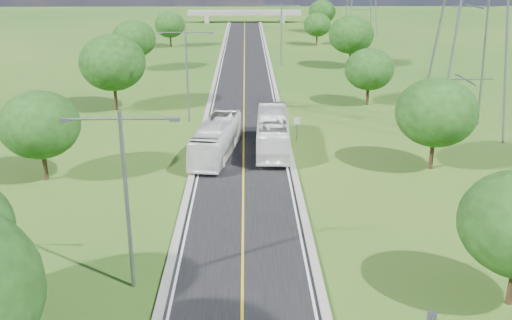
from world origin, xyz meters
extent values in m
plane|color=#1F4F16|center=(0.00, 60.00, 0.00)|extent=(260.00, 260.00, 0.00)
cube|color=black|center=(0.00, 66.00, 0.03)|extent=(8.00, 150.00, 0.06)
cube|color=gray|center=(-4.25, 66.00, 0.11)|extent=(0.50, 150.00, 0.22)
cube|color=gray|center=(4.25, 66.00, 0.11)|extent=(0.50, 150.00, 0.22)
cylinder|color=slate|center=(5.20, 38.00, 1.20)|extent=(0.08, 0.08, 2.40)
cube|color=white|center=(5.20, 37.97, 2.00)|extent=(0.55, 0.04, 0.70)
cube|color=gray|center=(-10.00, 140.00, 1.00)|extent=(1.20, 3.00, 2.00)
cube|color=gray|center=(10.00, 140.00, 1.00)|extent=(1.20, 3.00, 2.00)
cube|color=gray|center=(0.00, 140.00, 2.60)|extent=(30.00, 3.00, 1.20)
cylinder|color=slate|center=(-6.00, 12.00, 5.00)|extent=(0.22, 0.22, 10.00)
cylinder|color=slate|center=(-7.40, 12.00, 9.60)|extent=(2.80, 0.12, 0.12)
cylinder|color=slate|center=(-4.60, 12.00, 9.60)|extent=(2.80, 0.12, 0.12)
cube|color=slate|center=(-8.70, 12.00, 9.55)|extent=(0.50, 0.25, 0.18)
cube|color=slate|center=(-3.30, 12.00, 9.55)|extent=(0.50, 0.25, 0.18)
cylinder|color=slate|center=(-6.00, 45.00, 5.00)|extent=(0.22, 0.22, 10.00)
cylinder|color=slate|center=(-7.40, 45.00, 9.60)|extent=(2.80, 0.12, 0.12)
cylinder|color=slate|center=(-4.60, 45.00, 9.60)|extent=(2.80, 0.12, 0.12)
cube|color=slate|center=(-8.70, 45.00, 9.55)|extent=(0.50, 0.25, 0.18)
cube|color=slate|center=(-3.30, 45.00, 9.55)|extent=(0.50, 0.25, 0.18)
cylinder|color=slate|center=(6.00, 78.00, 5.00)|extent=(0.22, 0.22, 10.00)
cylinder|color=slate|center=(4.60, 78.00, 9.60)|extent=(2.80, 0.12, 0.12)
cylinder|color=slate|center=(7.40, 78.00, 9.60)|extent=(2.80, 0.12, 0.12)
cube|color=slate|center=(3.30, 78.00, 9.55)|extent=(0.50, 0.25, 0.18)
cube|color=slate|center=(8.70, 78.00, 9.55)|extent=(0.50, 0.25, 0.18)
cylinder|color=black|center=(-16.00, 28.00, 1.35)|extent=(0.36, 0.36, 2.70)
ellipsoid|color=#1A360E|center=(-16.00, 28.00, 4.65)|extent=(6.30, 6.30, 5.36)
cylinder|color=black|center=(-15.00, 50.00, 1.62)|extent=(0.36, 0.36, 3.24)
ellipsoid|color=#1A360E|center=(-15.00, 50.00, 5.58)|extent=(7.56, 7.56, 6.43)
cylinder|color=black|center=(-17.00, 74.00, 1.44)|extent=(0.36, 0.36, 2.88)
ellipsoid|color=#1A360E|center=(-17.00, 74.00, 4.96)|extent=(6.72, 6.72, 5.71)
cylinder|color=black|center=(-14.50, 98.00, 1.26)|extent=(0.36, 0.36, 2.52)
ellipsoid|color=#1A360E|center=(-14.50, 98.00, 4.34)|extent=(5.88, 5.88, 5.00)
cylinder|color=black|center=(14.00, 10.00, 1.35)|extent=(0.36, 0.36, 2.70)
cylinder|color=black|center=(16.00, 30.00, 1.44)|extent=(0.36, 0.36, 2.88)
ellipsoid|color=#1A360E|center=(16.00, 30.00, 4.96)|extent=(6.72, 6.72, 5.71)
cylinder|color=black|center=(15.00, 52.00, 1.26)|extent=(0.36, 0.36, 2.52)
ellipsoid|color=#1A360E|center=(15.00, 52.00, 4.34)|extent=(5.88, 5.88, 5.00)
cylinder|color=black|center=(17.00, 76.00, 1.53)|extent=(0.36, 0.36, 3.06)
ellipsoid|color=#1A360E|center=(17.00, 76.00, 5.27)|extent=(7.14, 7.14, 6.07)
cylinder|color=black|center=(14.50, 100.00, 1.17)|extent=(0.36, 0.36, 2.34)
ellipsoid|color=#1A360E|center=(14.50, 100.00, 4.03)|extent=(5.46, 5.46, 4.64)
cylinder|color=black|center=(18.00, 120.00, 1.35)|extent=(0.36, 0.36, 2.70)
ellipsoid|color=#1A360E|center=(18.00, 120.00, 4.65)|extent=(6.30, 6.30, 5.36)
imported|color=white|center=(2.72, 35.31, 1.74)|extent=(3.31, 12.17, 3.36)
imported|color=white|center=(-2.43, 33.49, 1.64)|extent=(4.45, 11.61, 3.15)
camera|label=1|loc=(0.27, -15.34, 17.30)|focal=40.00mm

